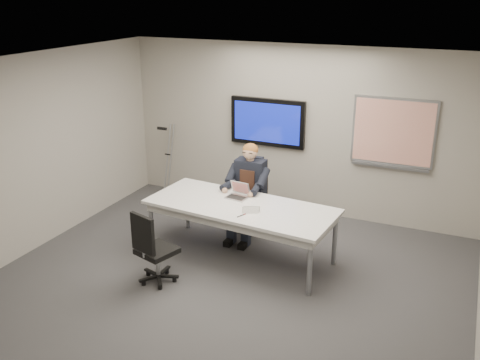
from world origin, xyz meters
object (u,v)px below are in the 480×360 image
at_px(office_chair_far, 252,213).
at_px(seated_person, 246,202).
at_px(conference_table, 241,211).
at_px(laptop, 238,193).
at_px(office_chair_near, 155,261).

height_order(office_chair_far, seated_person, seated_person).
height_order(conference_table, laptop, laptop).
relative_size(conference_table, office_chair_far, 2.86).
bearing_deg(conference_table, office_chair_near, -119.25).
height_order(office_chair_far, office_chair_near, office_chair_near).
bearing_deg(laptop, office_chair_near, -105.83).
bearing_deg(conference_table, laptop, 126.31).
bearing_deg(seated_person, office_chair_far, 90.00).
distance_m(office_chair_far, seated_person, 0.39).
xyz_separation_m(conference_table, office_chair_far, (-0.20, 0.89, -0.42)).
bearing_deg(seated_person, laptop, -82.83).
bearing_deg(office_chair_near, conference_table, -107.24).
relative_size(conference_table, office_chair_near, 2.69).
bearing_deg(laptop, conference_table, -51.12).
xyz_separation_m(office_chair_far, office_chair_near, (-0.53, -1.97, 0.02)).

